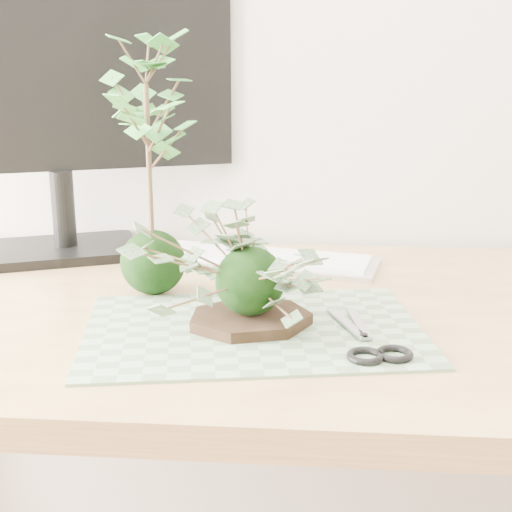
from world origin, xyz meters
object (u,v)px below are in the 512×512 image
object	(u,v)px
ivy_kokedama	(250,249)
keyboard	(254,259)
maple_kokedama	(146,101)
monitor	(55,75)
desk	(252,361)

from	to	relation	value
ivy_kokedama	keyboard	bearing A→B (deg)	93.93
maple_kokedama	monitor	bearing A→B (deg)	134.14
desk	keyboard	distance (m)	0.24
ivy_kokedama	monitor	bearing A→B (deg)	136.85
keyboard	monitor	size ratio (longest dim) A/B	0.75
keyboard	monitor	xyz separation A→B (m)	(-0.34, 0.04, 0.31)
desk	monitor	size ratio (longest dim) A/B	2.71
monitor	keyboard	bearing A→B (deg)	-27.98
monitor	ivy_kokedama	bearing A→B (deg)	-64.92
desk	ivy_kokedama	xyz separation A→B (m)	(0.00, -0.09, 0.20)
ivy_kokedama	keyboard	xyz separation A→B (m)	(-0.02, 0.30, -0.10)
desk	monitor	distance (m)	0.60
desk	monitor	world-z (taller)	monitor
desk	monitor	bearing A→B (deg)	144.61
maple_kokedama	monitor	xyz separation A→B (m)	(-0.21, 0.21, 0.03)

